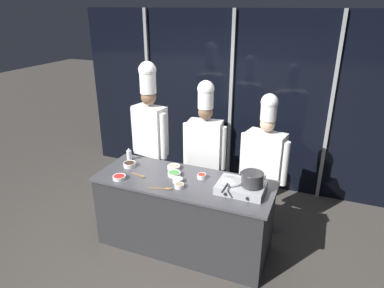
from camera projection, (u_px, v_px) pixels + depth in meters
The scene contains 19 objects.
ground_plane at pixel (184, 244), 4.22m from camera, with size 24.00×24.00×0.00m, color #47423D.
window_wall_back at pixel (231, 101), 5.31m from camera, with size 5.08×0.09×2.70m.
demo_counter at pixel (184, 213), 4.05m from camera, with size 2.05×0.79×0.89m.
portable_stove at pixel (241, 187), 3.64m from camera, with size 0.50×0.39×0.10m.
frying_pan at pixel (231, 180), 3.64m from camera, with size 0.25×0.43×0.04m.
stock_pot at pixel (252, 179), 3.55m from camera, with size 0.26×0.24×0.14m.
squeeze_bottle_clear at pixel (129, 154), 4.35m from camera, with size 0.06×0.06×0.17m.
prep_bowl_chili_flakes at pixel (202, 176), 3.91m from camera, with size 0.10×0.10×0.05m.
prep_bowl_soy_glaze at pixel (129, 164), 4.20m from camera, with size 0.15×0.15×0.05m.
prep_bowl_mushrooms at pixel (179, 186), 3.71m from camera, with size 0.11×0.11×0.05m.
prep_bowl_bean_sprouts at pixel (178, 180), 3.83m from camera, with size 0.12×0.12×0.05m.
prep_bowl_scallions at pixel (174, 174), 3.97m from camera, with size 0.15×0.15×0.04m.
prep_bowl_shrimp at pixel (174, 167), 4.14m from camera, with size 0.16×0.16×0.04m.
prep_bowl_bell_pepper at pixel (119, 177), 3.90m from camera, with size 0.15×0.15×0.04m.
serving_spoon_slotted at pixel (141, 176), 3.97m from camera, with size 0.21×0.08×0.02m.
serving_spoon_solid at pixel (165, 188), 3.69m from camera, with size 0.26×0.12×0.02m.
chef_head at pixel (150, 128), 4.56m from camera, with size 0.57×0.31×2.09m.
chef_sous at pixel (205, 143), 4.38m from camera, with size 0.56×0.26×1.90m.
chef_line at pixel (265, 158), 4.16m from camera, with size 0.60×0.32×1.81m.
Camera 1 is at (1.39, -3.14, 2.74)m, focal length 32.00 mm.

